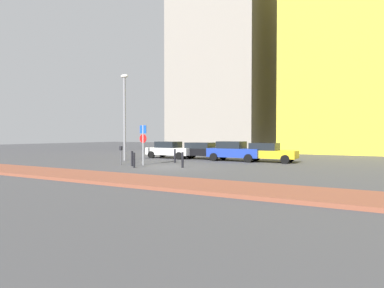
% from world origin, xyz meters
% --- Properties ---
extents(ground_plane, '(120.00, 120.00, 0.00)m').
position_xyz_m(ground_plane, '(0.00, 0.00, 0.00)').
color(ground_plane, '#424244').
extents(sidewalk_brick, '(40.00, 3.02, 0.14)m').
position_xyz_m(sidewalk_brick, '(0.00, -6.42, 0.07)').
color(sidewalk_brick, brown).
rests_on(sidewalk_brick, ground).
extents(parked_car_white, '(4.41, 2.01, 1.49)m').
position_xyz_m(parked_car_white, '(-4.50, 6.95, 0.76)').
color(parked_car_white, white).
rests_on(parked_car_white, ground).
extents(parked_car_black, '(4.40, 1.93, 1.43)m').
position_xyz_m(parked_car_black, '(-1.51, 7.45, 0.75)').
color(parked_car_black, black).
rests_on(parked_car_black, ground).
extents(parked_car_blue, '(4.33, 2.02, 1.57)m').
position_xyz_m(parked_car_blue, '(1.71, 6.84, 0.80)').
color(parked_car_blue, '#1E389E').
rests_on(parked_car_blue, ground).
extents(parked_car_yellow, '(4.15, 2.00, 1.46)m').
position_xyz_m(parked_car_yellow, '(4.37, 7.10, 0.76)').
color(parked_car_yellow, gold).
rests_on(parked_car_yellow, ground).
extents(parking_sign_post, '(0.60, 0.10, 2.77)m').
position_xyz_m(parking_sign_post, '(-2.31, 0.30, 1.74)').
color(parking_sign_post, gray).
rests_on(parking_sign_post, ground).
extents(parking_meter, '(0.18, 0.14, 1.30)m').
position_xyz_m(parking_meter, '(-3.83, -0.25, 0.85)').
color(parking_meter, '#4C4C51').
rests_on(parking_meter, ground).
extents(street_lamp, '(0.70, 0.36, 6.99)m').
position_xyz_m(street_lamp, '(-6.24, 2.92, 4.11)').
color(street_lamp, gray).
rests_on(street_lamp, ground).
extents(traffic_bollard_near, '(0.13, 0.13, 0.96)m').
position_xyz_m(traffic_bollard_near, '(-1.66, -1.46, 0.48)').
color(traffic_bollard_near, black).
rests_on(traffic_bollard_near, ground).
extents(traffic_bollard_mid, '(0.14, 0.14, 1.04)m').
position_xyz_m(traffic_bollard_mid, '(-1.43, 2.96, 0.52)').
color(traffic_bollard_mid, black).
rests_on(traffic_bollard_mid, ground).
extents(traffic_bollard_far, '(0.15, 0.15, 0.99)m').
position_xyz_m(traffic_bollard_far, '(0.97, 0.12, 0.50)').
color(traffic_bollard_far, black).
rests_on(traffic_bollard_far, ground).
extents(traffic_bollard_edge, '(0.14, 0.14, 1.02)m').
position_xyz_m(traffic_bollard_edge, '(-2.46, -0.70, 0.51)').
color(traffic_bollard_edge, black).
rests_on(traffic_bollard_edge, ground).
extents(building_colorful_midrise, '(17.85, 15.11, 30.75)m').
position_xyz_m(building_colorful_midrise, '(10.53, 26.88, 15.37)').
color(building_colorful_midrise, gold).
rests_on(building_colorful_midrise, ground).
extents(building_under_construction, '(12.54, 12.20, 22.20)m').
position_xyz_m(building_under_construction, '(-7.96, 26.43, 11.10)').
color(building_under_construction, gray).
rests_on(building_under_construction, ground).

